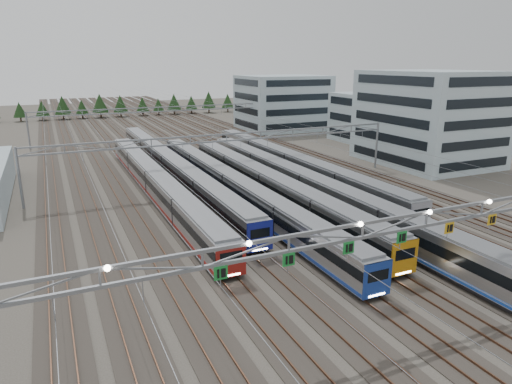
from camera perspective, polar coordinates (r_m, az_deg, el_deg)
name	(u,v)px	position (r m, az deg, el deg)	size (l,w,h in m)	color
ground	(416,309)	(37.86, 19.42, -13.67)	(400.00, 400.00, 0.00)	#47423A
track_bed	(147,126)	(126.44, -13.50, 8.01)	(54.00, 260.00, 5.42)	#2D2823
train_a	(155,182)	(65.05, -12.48, 1.27)	(2.73, 57.93, 3.55)	black
train_b	(170,165)	(75.00, -10.69, 3.32)	(2.75, 69.02, 3.57)	black
train_c	(232,185)	(61.81, -3.07, 0.82)	(2.67, 61.27, 3.47)	black
train_d	(268,185)	(61.63, 1.56, 0.90)	(2.83, 52.84, 3.69)	black
train_e	(308,186)	(61.25, 6.54, 0.70)	(2.83, 63.85, 3.69)	black
train_f	(292,164)	(74.06, 4.52, 3.48)	(2.91, 57.21, 3.80)	black
gantry_near	(427,222)	(34.90, 20.57, -3.57)	(56.36, 0.61, 8.08)	gray
gantry_mid	(227,143)	(68.44, -3.67, 6.08)	(56.36, 0.36, 8.00)	gray
gantry_far	(158,113)	(111.27, -12.11, 9.60)	(56.36, 0.36, 8.00)	gray
depot_bldg_south	(428,118)	(89.70, 20.75, 8.69)	(18.00, 22.00, 16.61)	#A8C2C9
depot_bldg_mid	(372,118)	(110.73, 14.30, 8.99)	(14.00, 16.00, 11.09)	#A8C2C9
depot_bldg_north	(283,103)	(127.78, 3.34, 11.09)	(22.00, 18.00, 14.49)	#A8C2C9
treeline	(139,104)	(164.07, -14.36, 10.67)	(106.40, 5.60, 7.02)	#332114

